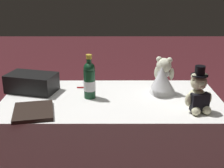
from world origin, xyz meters
TOP-DOWN VIEW (x-y plane):
  - reception_table at (0.00, 0.00)m, footprint 1.41×0.71m
  - teddy_bear_groom at (-0.50, 0.19)m, footprint 0.16×0.15m
  - teddy_bear_bride at (-0.34, -0.09)m, footprint 0.20×0.24m
  - champagne_bottle at (0.14, -0.02)m, footprint 0.08×0.08m
  - signing_pen at (0.18, -0.19)m, footprint 0.14×0.02m
  - gift_case_black at (0.55, -0.13)m, footprint 0.36×0.27m
  - guestbook at (0.45, 0.22)m, footprint 0.27×0.30m

SIDE VIEW (x-z plane):
  - reception_table at x=0.00m, z-range 0.00..0.76m
  - signing_pen at x=0.18m, z-range 0.76..0.77m
  - guestbook at x=0.45m, z-range 0.76..0.79m
  - gift_case_black at x=0.55m, z-range 0.76..0.89m
  - teddy_bear_groom at x=-0.50m, z-range 0.73..1.00m
  - teddy_bear_bride at x=-0.34m, z-range 0.75..1.00m
  - champagne_bottle at x=0.14m, z-range 0.74..1.03m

